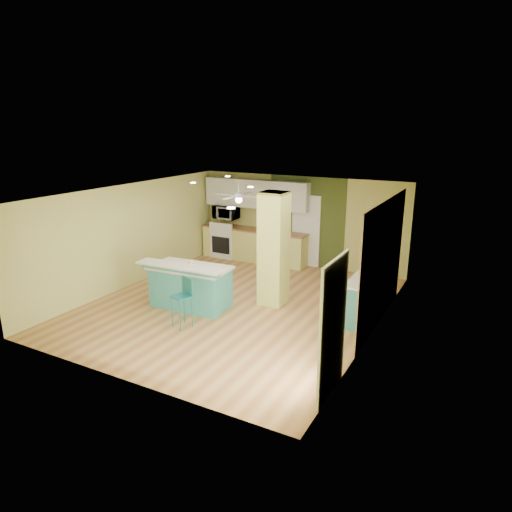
# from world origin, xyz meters

# --- Properties ---
(floor) EXTENTS (6.00, 7.00, 0.01)m
(floor) POSITION_xyz_m (0.00, 0.00, -0.01)
(floor) COLOR #9A6536
(floor) RESTS_ON ground
(ceiling) EXTENTS (6.00, 7.00, 0.01)m
(ceiling) POSITION_xyz_m (0.00, 0.00, 2.50)
(ceiling) COLOR white
(ceiling) RESTS_ON wall_back
(wall_back) EXTENTS (6.00, 0.01, 2.50)m
(wall_back) POSITION_xyz_m (0.00, 3.50, 1.25)
(wall_back) COLOR #C4C369
(wall_back) RESTS_ON floor
(wall_front) EXTENTS (6.00, 0.01, 2.50)m
(wall_front) POSITION_xyz_m (0.00, -3.50, 1.25)
(wall_front) COLOR #C4C369
(wall_front) RESTS_ON floor
(wall_left) EXTENTS (0.01, 7.00, 2.50)m
(wall_left) POSITION_xyz_m (-3.00, 0.00, 1.25)
(wall_left) COLOR #C4C369
(wall_left) RESTS_ON floor
(wall_right) EXTENTS (0.01, 7.00, 2.50)m
(wall_right) POSITION_xyz_m (3.00, 0.00, 1.25)
(wall_right) COLOR #C4C369
(wall_right) RESTS_ON floor
(wood_panel) EXTENTS (0.02, 3.40, 2.50)m
(wood_panel) POSITION_xyz_m (2.99, 0.60, 1.25)
(wood_panel) COLOR #937254
(wood_panel) RESTS_ON floor
(olive_accent) EXTENTS (2.20, 0.02, 2.50)m
(olive_accent) POSITION_xyz_m (0.20, 3.49, 1.25)
(olive_accent) COLOR #3F4D1E
(olive_accent) RESTS_ON floor
(interior_door) EXTENTS (0.82, 0.05, 2.00)m
(interior_door) POSITION_xyz_m (0.20, 3.46, 1.00)
(interior_door) COLOR white
(interior_door) RESTS_ON floor
(french_door) EXTENTS (0.04, 1.08, 2.10)m
(french_door) POSITION_xyz_m (2.97, -2.30, 1.05)
(french_door) COLOR silver
(french_door) RESTS_ON floor
(column) EXTENTS (0.55, 0.55, 2.50)m
(column) POSITION_xyz_m (0.65, 0.50, 1.25)
(column) COLOR #C7CB5E
(column) RESTS_ON floor
(kitchen_run) EXTENTS (3.25, 0.63, 0.94)m
(kitchen_run) POSITION_xyz_m (-1.30, 3.20, 0.47)
(kitchen_run) COLOR #D3D06E
(kitchen_run) RESTS_ON floor
(stove) EXTENTS (0.76, 0.66, 1.08)m
(stove) POSITION_xyz_m (-2.25, 3.19, 0.46)
(stove) COLOR white
(stove) RESTS_ON floor
(upper_cabinets) EXTENTS (3.20, 0.34, 0.80)m
(upper_cabinets) POSITION_xyz_m (-1.30, 3.32, 1.95)
(upper_cabinets) COLOR silver
(upper_cabinets) RESTS_ON wall_back
(microwave) EXTENTS (0.70, 0.48, 0.39)m
(microwave) POSITION_xyz_m (-2.25, 3.20, 1.35)
(microwave) COLOR silver
(microwave) RESTS_ON wall_back
(ceiling_fan) EXTENTS (1.41, 1.41, 0.61)m
(ceiling_fan) POSITION_xyz_m (-1.10, 2.00, 2.08)
(ceiling_fan) COLOR silver
(ceiling_fan) RESTS_ON ceiling
(pendant_lamp) EXTENTS (0.14, 0.14, 0.69)m
(pendant_lamp) POSITION_xyz_m (2.65, 0.75, 1.88)
(pendant_lamp) COLOR silver
(pendant_lamp) RESTS_ON ceiling
(wall_decor) EXTENTS (0.03, 0.90, 0.70)m
(wall_decor) POSITION_xyz_m (2.96, 0.80, 1.55)
(wall_decor) COLOR brown
(wall_decor) RESTS_ON wood_panel
(peninsula) EXTENTS (1.99, 1.16, 1.05)m
(peninsula) POSITION_xyz_m (-0.84, -0.56, 0.49)
(peninsula) COLOR teal
(peninsula) RESTS_ON floor
(bar_stool) EXTENTS (0.42, 0.42, 1.00)m
(bar_stool) POSITION_xyz_m (-0.35, -1.42, 0.67)
(bar_stool) COLOR #1D7484
(bar_stool) RESTS_ON floor
(side_counter) EXTENTS (0.59, 1.39, 0.90)m
(side_counter) POSITION_xyz_m (2.70, 0.55, 0.45)
(side_counter) COLOR teal
(side_counter) RESTS_ON floor
(fruit_bowl) EXTENTS (0.32, 0.32, 0.08)m
(fruit_bowl) POSITION_xyz_m (-0.80, 3.14, 0.98)
(fruit_bowl) COLOR #351E15
(fruit_bowl) RESTS_ON kitchen_run
(canister) EXTENTS (0.13, 0.13, 0.19)m
(canister) POSITION_xyz_m (-0.71, -0.67, 1.01)
(canister) COLOR gold
(canister) RESTS_ON peninsula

